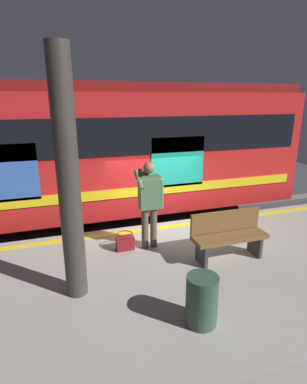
# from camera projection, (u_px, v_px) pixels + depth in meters

# --- Properties ---
(ground_plane) EXTENTS (24.74, 24.74, 0.00)m
(ground_plane) POSITION_uv_depth(u_px,v_px,m) (163.00, 260.00, 7.86)
(ground_plane) COLOR #3D3D3F
(platform) EXTENTS (16.21, 4.44, 1.03)m
(platform) POSITION_uv_depth(u_px,v_px,m) (204.00, 292.00, 5.69)
(platform) COLOR #9E998E
(platform) RESTS_ON ground
(safety_line) EXTENTS (15.89, 0.16, 0.01)m
(safety_line) POSITION_uv_depth(u_px,v_px,m) (168.00, 227.00, 7.28)
(safety_line) COLOR yellow
(safety_line) RESTS_ON platform
(track_rail_near) EXTENTS (21.08, 0.08, 0.16)m
(track_rail_near) POSITION_uv_depth(u_px,v_px,m) (146.00, 233.00, 9.23)
(track_rail_near) COLOR slate
(track_rail_near) RESTS_ON ground
(track_rail_far) EXTENTS (21.08, 0.08, 0.16)m
(track_rail_far) POSITION_uv_depth(u_px,v_px,m) (134.00, 216.00, 10.53)
(track_rail_far) COLOR slate
(track_rail_far) RESTS_ON ground
(train_carriage) EXTENTS (11.80, 3.13, 4.17)m
(train_carriage) POSITION_uv_depth(u_px,v_px,m) (89.00, 147.00, 8.70)
(train_carriage) COLOR red
(train_carriage) RESTS_ON ground
(passenger) EXTENTS (0.57, 0.55, 1.76)m
(passenger) POSITION_uv_depth(u_px,v_px,m) (149.00, 198.00, 6.04)
(passenger) COLOR brown
(passenger) RESTS_ON platform
(handbag) EXTENTS (0.35, 0.32, 0.35)m
(handbag) POSITION_uv_depth(u_px,v_px,m) (125.00, 242.00, 6.17)
(handbag) COLOR maroon
(handbag) RESTS_ON platform
(station_column) EXTENTS (0.32, 0.32, 3.61)m
(station_column) POSITION_uv_depth(u_px,v_px,m) (68.00, 181.00, 4.32)
(station_column) COLOR #38332D
(station_column) RESTS_ON platform
(bench) EXTENTS (1.43, 0.44, 0.90)m
(bench) POSITION_uv_depth(u_px,v_px,m) (228.00, 234.00, 5.77)
(bench) COLOR brown
(bench) RESTS_ON platform
(trash_bin) EXTENTS (0.43, 0.43, 0.71)m
(trash_bin) POSITION_uv_depth(u_px,v_px,m) (202.00, 300.00, 4.09)
(trash_bin) COLOR #2D4C38
(trash_bin) RESTS_ON platform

